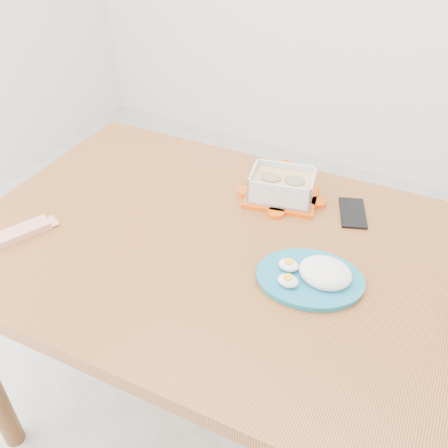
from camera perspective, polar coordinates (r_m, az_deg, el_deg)
The scene contains 7 objects.
ground at distance 1.79m, azimuth -2.05°, elevation -20.39°, with size 3.50×3.50×0.00m, color #B7B7B2.
dining_table at distance 1.26m, azimuth 0.00°, elevation -5.53°, with size 1.30×0.91×0.75m.
food_container at distance 1.33m, azimuth 6.64°, elevation 4.27°, with size 0.22×0.18×0.08m.
orange_fruit at distance 1.40m, azimuth 6.97°, elevation 5.91°, with size 0.07×0.07×0.07m, color #ED5C04.
rice_plate at distance 1.10m, azimuth 10.35°, elevation -5.72°, with size 0.29×0.29×0.06m.
candy_bar at distance 1.31m, azimuth -23.20°, elevation -1.28°, with size 0.19×0.05×0.02m, color red.
smartphone at distance 1.33m, azimuth 14.50°, elevation 1.24°, with size 0.06×0.13×0.01m, color black.
Camera 1 is at (0.51, -0.79, 1.52)m, focal length 40.00 mm.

